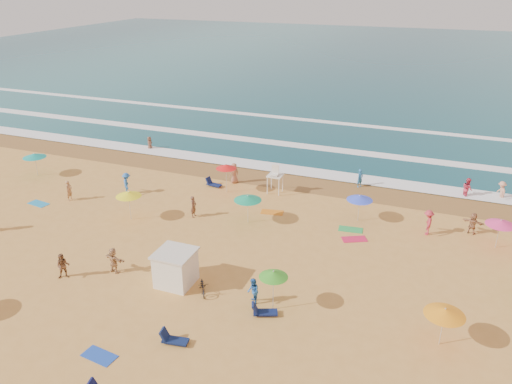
% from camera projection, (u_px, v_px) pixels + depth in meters
% --- Properties ---
extents(ground, '(220.00, 220.00, 0.00)m').
position_uv_depth(ground, '(241.00, 249.00, 33.24)').
color(ground, gold).
rests_on(ground, ground).
extents(ocean, '(220.00, 140.00, 0.18)m').
position_uv_depth(ocean, '(395.00, 60.00, 104.94)').
color(ocean, '#0C4756').
rests_on(ocean, ground).
extents(wet_sand, '(220.00, 220.00, 0.00)m').
position_uv_depth(wet_sand, '(296.00, 182.00, 43.91)').
color(wet_sand, olive).
rests_on(wet_sand, ground).
extents(surf_foam, '(200.00, 18.70, 0.05)m').
position_uv_depth(surf_foam, '(321.00, 150.00, 51.40)').
color(surf_foam, white).
rests_on(surf_foam, ground).
extents(cabana, '(2.00, 2.00, 2.00)m').
position_uv_depth(cabana, '(176.00, 269.00, 29.20)').
color(cabana, white).
rests_on(cabana, ground).
extents(cabana_roof, '(2.20, 2.20, 0.12)m').
position_uv_depth(cabana_roof, '(175.00, 253.00, 28.77)').
color(cabana_roof, silver).
rests_on(cabana_roof, cabana).
extents(bicycle, '(1.33, 1.67, 0.85)m').
position_uv_depth(bicycle, '(203.00, 286.00, 28.55)').
color(bicycle, black).
rests_on(bicycle, ground).
extents(lifeguard_stand, '(1.20, 1.20, 2.10)m').
position_uv_depth(lifeguard_stand, '(275.00, 181.00, 41.35)').
color(lifeguard_stand, white).
rests_on(lifeguard_stand, ground).
extents(beach_umbrellas, '(51.86, 23.89, 0.76)m').
position_uv_depth(beach_umbrellas, '(280.00, 224.00, 32.04)').
color(beach_umbrellas, teal).
rests_on(beach_umbrellas, ground).
extents(loungers, '(47.53, 23.53, 0.34)m').
position_uv_depth(loungers, '(314.00, 312.00, 26.81)').
color(loungers, '#0F1C4D').
rests_on(loungers, ground).
extents(towels, '(42.58, 24.33, 0.03)m').
position_uv_depth(towels, '(230.00, 259.00, 32.09)').
color(towels, red).
rests_on(towels, ground).
extents(beachgoers, '(35.00, 23.43, 2.10)m').
position_uv_depth(beachgoers, '(276.00, 206.00, 37.52)').
color(beachgoers, brown).
rests_on(beachgoers, ground).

